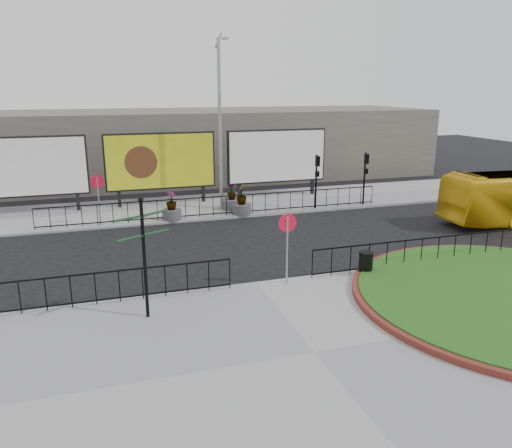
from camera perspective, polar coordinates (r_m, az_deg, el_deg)
name	(u,v)px	position (r m, az deg, el deg)	size (l,w,h in m)	color
ground	(256,285)	(17.51, -0.05, -6.99)	(90.00, 90.00, 0.00)	black
pavement_near	(315,354)	(13.29, 6.72, -14.56)	(30.00, 10.00, 0.12)	gray
pavement_far	(192,207)	(28.64, -7.36, 1.93)	(44.00, 6.00, 0.12)	gray
railing_near_left	(71,291)	(16.31, -20.40, -7.21)	(10.00, 0.10, 1.10)	black
railing_near_right	(422,251)	(19.88, 18.40, -2.99)	(9.00, 0.10, 1.10)	black
railing_far	(220,206)	(26.12, -4.16, 2.09)	(18.00, 0.10, 1.10)	black
speed_sign_far	(98,189)	(25.28, -17.63, 3.84)	(0.64, 0.07, 2.47)	gray
speed_sign_near	(287,233)	(16.84, 3.60, -1.04)	(0.64, 0.07, 2.47)	gray
billboard_left	(26,167)	(28.91, -24.80, 5.90)	(6.20, 0.31, 4.10)	black
billboard_mid	(161,161)	(28.89, -10.84, 7.03)	(6.20, 0.31, 4.10)	black
billboard_right	(277,156)	(30.52, 2.42, 7.73)	(6.20, 0.31, 4.10)	black
lamp_post	(220,123)	(27.26, -4.14, 11.49)	(0.74, 0.18, 9.23)	gray
signal_pole_a	(317,173)	(27.65, 6.96, 5.78)	(0.22, 0.26, 3.00)	black
signal_pole_b	(365,171)	(29.02, 12.39, 5.99)	(0.22, 0.26, 3.00)	black
building_backdrop	(165,145)	(37.98, -10.30, 8.86)	(40.00, 10.00, 5.00)	#625D56
fingerpost_sign	(144,246)	(14.53, -12.73, -2.49)	(1.61, 1.01, 3.62)	black
litter_bin	(366,264)	(18.33, 12.43, -4.45)	(0.53, 0.53, 0.88)	black
planter_a	(172,210)	(25.78, -9.62, 1.63)	(0.98, 0.98, 1.45)	#4C4C4F
planter_b	(232,201)	(27.62, -2.78, 2.65)	(1.06, 1.06, 1.43)	#4C4C4F
planter_c	(242,204)	(26.52, -1.66, 2.30)	(1.02, 1.02, 1.53)	#4C4C4F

